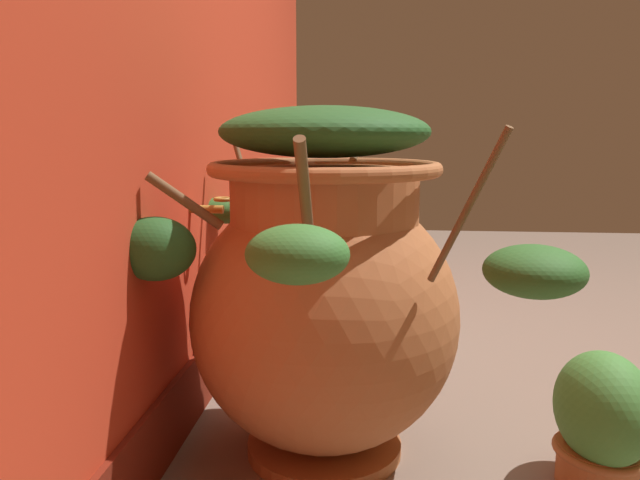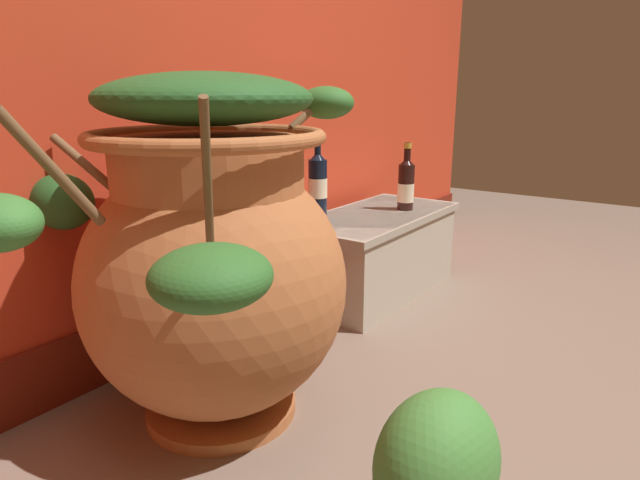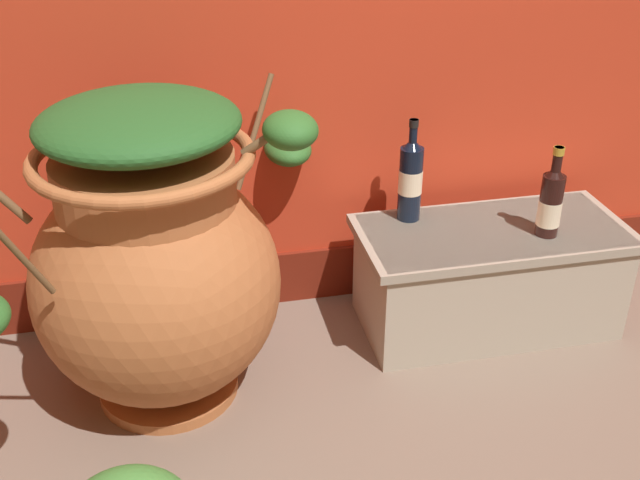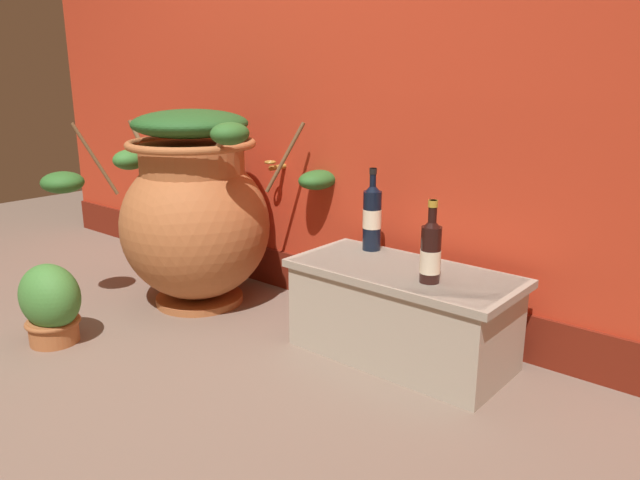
% 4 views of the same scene
% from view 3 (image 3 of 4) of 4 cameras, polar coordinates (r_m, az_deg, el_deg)
% --- Properties ---
extents(terracotta_urn, '(1.11, 1.00, 0.92)m').
position_cam_3_polar(terracotta_urn, '(2.20, -12.19, -1.37)').
color(terracotta_urn, '#B26638').
rests_on(terracotta_urn, ground_plane).
extents(stone_ledge, '(0.88, 0.42, 0.36)m').
position_cam_3_polar(stone_ledge, '(2.65, 12.31, -2.42)').
color(stone_ledge, '#B2A893').
rests_on(stone_ledge, ground_plane).
extents(wine_bottle_left, '(0.08, 0.08, 0.35)m').
position_cam_3_polar(wine_bottle_left, '(2.53, 6.69, 4.62)').
color(wine_bottle_left, black).
rests_on(wine_bottle_left, stone_ledge).
extents(wine_bottle_middle, '(0.07, 0.07, 0.30)m').
position_cam_3_polar(wine_bottle_middle, '(2.53, 16.66, 2.79)').
color(wine_bottle_middle, black).
rests_on(wine_bottle_middle, stone_ledge).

